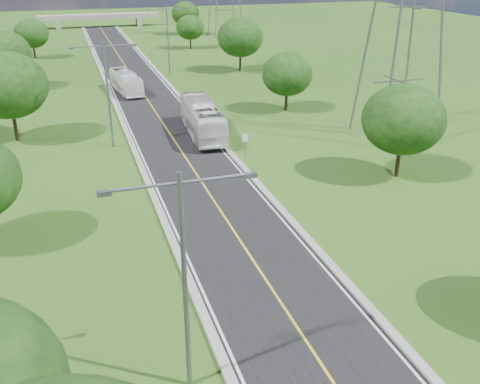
# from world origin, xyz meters

# --- Properties ---
(ground) EXTENTS (260.00, 260.00, 0.00)m
(ground) POSITION_xyz_m (0.00, 60.00, 0.00)
(ground) COLOR #254914
(ground) RESTS_ON ground
(road) EXTENTS (8.00, 150.00, 0.06)m
(road) POSITION_xyz_m (0.00, 66.00, 0.03)
(road) COLOR black
(road) RESTS_ON ground
(curb_left) EXTENTS (0.50, 150.00, 0.22)m
(curb_left) POSITION_xyz_m (-4.25, 66.00, 0.11)
(curb_left) COLOR gray
(curb_left) RESTS_ON ground
(curb_right) EXTENTS (0.50, 150.00, 0.22)m
(curb_right) POSITION_xyz_m (4.25, 66.00, 0.11)
(curb_right) COLOR gray
(curb_right) RESTS_ON ground
(speed_limit_sign) EXTENTS (0.55, 0.09, 2.40)m
(speed_limit_sign) POSITION_xyz_m (5.20, 37.98, 1.60)
(speed_limit_sign) COLOR slate
(speed_limit_sign) RESTS_ON ground
(overpass) EXTENTS (30.00, 3.00, 3.20)m
(overpass) POSITION_xyz_m (0.00, 140.00, 2.41)
(overpass) COLOR gray
(overpass) RESTS_ON ground
(streetlight_near_left) EXTENTS (5.90, 0.25, 10.00)m
(streetlight_near_left) POSITION_xyz_m (-6.00, 12.00, 5.94)
(streetlight_near_left) COLOR slate
(streetlight_near_left) RESTS_ON ground
(streetlight_mid_left) EXTENTS (5.90, 0.25, 10.00)m
(streetlight_mid_left) POSITION_xyz_m (-6.00, 45.00, 5.94)
(streetlight_mid_left) COLOR slate
(streetlight_mid_left) RESTS_ON ground
(streetlight_far_right) EXTENTS (5.90, 0.25, 10.00)m
(streetlight_far_right) POSITION_xyz_m (6.00, 78.00, 5.94)
(streetlight_far_right) COLOR slate
(streetlight_far_right) RESTS_ON ground
(tree_lc) EXTENTS (7.56, 7.56, 8.79)m
(tree_lc) POSITION_xyz_m (-15.00, 50.00, 5.58)
(tree_lc) COLOR black
(tree_lc) RESTS_ON ground
(tree_ld) EXTENTS (6.72, 6.72, 7.82)m
(tree_ld) POSITION_xyz_m (-17.00, 74.00, 4.95)
(tree_ld) COLOR black
(tree_ld) RESTS_ON ground
(tree_le) EXTENTS (5.88, 5.88, 6.84)m
(tree_le) POSITION_xyz_m (-14.50, 98.00, 4.33)
(tree_le) COLOR black
(tree_le) RESTS_ON ground
(tree_rb) EXTENTS (6.72, 6.72, 7.82)m
(tree_rb) POSITION_xyz_m (16.00, 30.00, 4.95)
(tree_rb) COLOR black
(tree_rb) RESTS_ON ground
(tree_rc) EXTENTS (5.88, 5.88, 6.84)m
(tree_rc) POSITION_xyz_m (15.00, 52.00, 4.33)
(tree_rc) COLOR black
(tree_rc) RESTS_ON ground
(tree_rd) EXTENTS (7.14, 7.14, 8.30)m
(tree_rd) POSITION_xyz_m (17.00, 76.00, 5.27)
(tree_rd) COLOR black
(tree_rd) RESTS_ON ground
(tree_re) EXTENTS (5.46, 5.46, 6.35)m
(tree_re) POSITION_xyz_m (14.50, 100.00, 4.02)
(tree_re) COLOR black
(tree_re) RESTS_ON ground
(tree_rf) EXTENTS (6.30, 6.30, 7.33)m
(tree_rf) POSITION_xyz_m (18.00, 120.00, 4.64)
(tree_rf) COLOR black
(tree_rf) RESTS_ON ground
(bus_outbound) EXTENTS (3.68, 12.33, 3.39)m
(bus_outbound) POSITION_xyz_m (3.20, 45.93, 1.75)
(bus_outbound) COLOR silver
(bus_outbound) RESTS_ON road
(bus_inbound) EXTENTS (3.50, 10.16, 2.77)m
(bus_inbound) POSITION_xyz_m (-2.03, 67.10, 1.45)
(bus_inbound) COLOR white
(bus_inbound) RESTS_ON road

